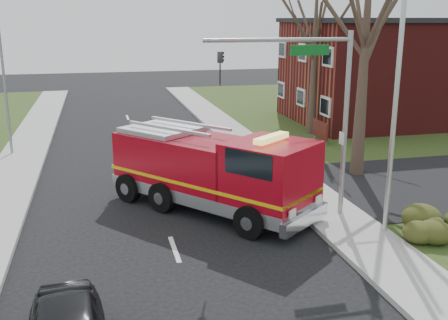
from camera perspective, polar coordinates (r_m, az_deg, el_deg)
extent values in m
plane|color=black|center=(17.16, -5.40, -9.68)|extent=(120.00, 120.00, 0.00)
cube|color=#9C9C97|center=(18.92, 13.66, -7.38)|extent=(2.40, 80.00, 0.15)
cube|color=#5E1716|center=(39.73, 18.76, 9.00)|extent=(15.00, 10.00, 7.00)
cube|color=black|center=(39.56, 19.21, 14.18)|extent=(15.40, 10.40, 0.30)
cube|color=silver|center=(36.46, 8.39, 6.78)|extent=(0.12, 1.40, 1.20)
cube|color=#4C1511|center=(31.30, 10.43, 3.28)|extent=(0.12, 2.00, 1.00)
cylinder|color=gray|center=(30.68, 10.99, 2.16)|extent=(0.08, 0.08, 0.90)
cylinder|color=gray|center=(32.11, 9.82, 2.78)|extent=(0.08, 0.08, 0.90)
ellipsoid|color=#2D3413|center=(19.38, 22.54, -6.00)|extent=(2.80, 2.00, 0.90)
cone|color=#3B2D23|center=(24.42, 15.09, 11.84)|extent=(0.64, 0.64, 12.00)
cone|color=#3B2D23|center=(33.21, 9.83, 11.56)|extent=(0.56, 0.56, 10.50)
cylinder|color=gray|center=(19.38, 13.05, 3.48)|extent=(0.18, 0.18, 6.80)
cylinder|color=gray|center=(18.00, 6.03, 12.87)|extent=(5.20, 0.14, 0.14)
cube|color=#0C591E|center=(18.41, 9.30, 11.72)|extent=(1.40, 0.06, 0.35)
imported|color=black|center=(17.45, -0.34, 11.74)|extent=(0.22, 0.18, 1.10)
cylinder|color=#B7BABF|center=(17.86, 18.07, 4.77)|extent=(0.16, 0.16, 8.40)
cylinder|color=gray|center=(30.04, -22.69, 6.92)|extent=(0.14, 0.14, 7.00)
cube|color=#9C0715|center=(20.84, -4.20, -0.35)|extent=(5.55, 6.00, 2.21)
cube|color=#9C0715|center=(18.45, 5.08, -1.92)|extent=(3.85, 3.85, 2.53)
cube|color=#B7BABF|center=(20.31, -1.50, -3.38)|extent=(7.27, 8.16, 0.47)
cube|color=#E5B20C|center=(20.14, -1.51, -1.81)|extent=(7.28, 8.17, 0.13)
cube|color=black|center=(17.66, 8.29, -0.13)|extent=(1.98, 1.60, 0.90)
cube|color=#E5D866|center=(18.08, 5.18, 2.40)|extent=(1.55, 1.34, 0.19)
cylinder|color=black|center=(17.72, 2.84, -6.76)|extent=(1.01, 1.14, 1.16)
cylinder|color=black|center=(19.89, 7.41, -4.40)|extent=(1.01, 1.14, 1.16)
cylinder|color=black|center=(21.53, -10.36, -2.99)|extent=(1.01, 1.14, 1.16)
cylinder|color=black|center=(23.34, -5.36, -1.38)|extent=(1.01, 1.14, 1.16)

